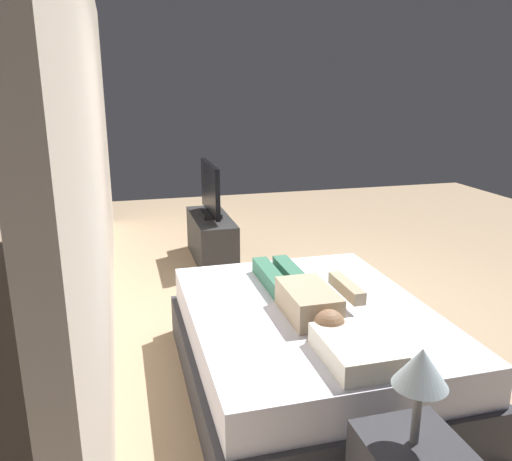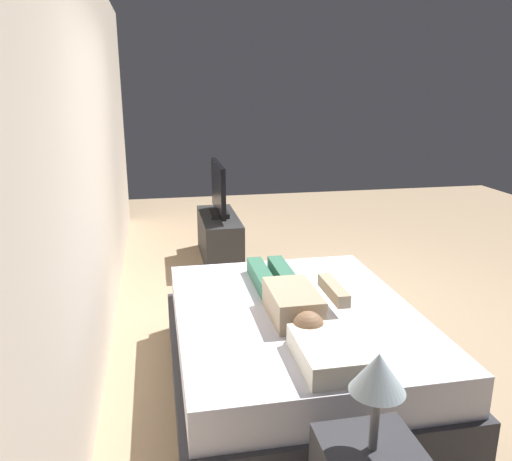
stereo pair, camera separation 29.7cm
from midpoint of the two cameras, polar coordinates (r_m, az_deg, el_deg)
ground_plane at (r=4.52m, az=7.92°, el=-9.28°), size 10.00×10.00×0.00m
back_wall at (r=4.30m, az=-15.38°, el=8.49°), size 6.40×0.10×2.80m
bed at (r=3.44m, az=6.86°, el=-12.87°), size 1.97×1.57×0.54m
pillow at (r=2.74m, az=11.42°, el=-13.13°), size 0.48×0.34×0.12m
person at (r=3.30m, az=6.34°, el=-7.25°), size 1.26×0.46×0.18m
remote at (r=3.59m, az=11.81°, el=-6.78°), size 0.15×0.04×0.02m
tv_stand at (r=5.80m, az=-2.62°, el=-0.77°), size 1.10×0.40×0.50m
tv at (r=5.67m, az=-2.69°, el=4.42°), size 0.88×0.20×0.59m
lamp at (r=2.12m, az=17.42°, el=-15.03°), size 0.22×0.22×0.42m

